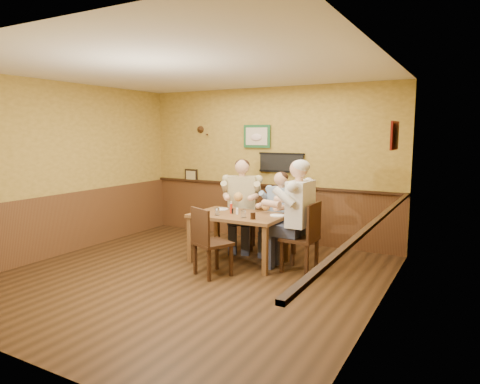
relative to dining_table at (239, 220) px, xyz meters
The scene contains 17 objects.
room 1.31m from the dining_table, 98.12° to the right, with size 5.02×5.03×2.81m.
dining_table is the anchor object (origin of this frame).
chair_back_left 0.80m from the dining_table, 114.78° to the left, with size 0.45×0.45×0.97m, color #362011, non-canonical shape.
chair_back_right 0.83m from the dining_table, 59.23° to the left, with size 0.40×0.40×0.86m, color #362011, non-canonical shape.
chair_right_end 1.00m from the dining_table, ahead, with size 0.47×0.47×1.01m, color #362011, non-canonical shape.
chair_near_side 0.76m from the dining_table, 90.02° to the right, with size 0.45×0.45×0.97m, color #362011, non-canonical shape.
diner_tan_shirt 0.78m from the dining_table, 114.78° to the left, with size 0.64×0.64×1.38m, color #C9BC8A, non-canonical shape.
diner_blue_polo 0.80m from the dining_table, 59.23° to the left, with size 0.56×0.56×1.22m, color #7C96BA, non-canonical shape.
diner_white_elder 0.99m from the dining_table, ahead, with size 0.67×0.67×1.45m, color silver, non-canonical shape.
water_glass_left 0.37m from the dining_table, 134.04° to the right, with size 0.07×0.07×0.11m, color silver.
water_glass_mid 0.33m from the dining_table, 46.84° to the right, with size 0.07×0.07×0.11m, color white.
cola_tumbler 0.46m from the dining_table, 32.92° to the right, with size 0.07×0.07×0.10m, color black.
hot_sauce_bottle 0.22m from the dining_table, behind, with size 0.04×0.04×0.17m, color red.
salt_shaker 0.14m from the dining_table, 114.02° to the right, with size 0.04×0.04×0.10m, color white.
pepper_shaker 0.17m from the dining_table, behind, with size 0.03×0.03×0.08m, color black.
plate_far_left 0.49m from the dining_table, 154.45° to the left, with size 0.22×0.22×0.01m, color white.
plate_far_right 0.61m from the dining_table, 14.35° to the left, with size 0.22×0.22×0.01m, color white.
Camera 1 is at (3.40, -4.64, 1.98)m, focal length 32.00 mm.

